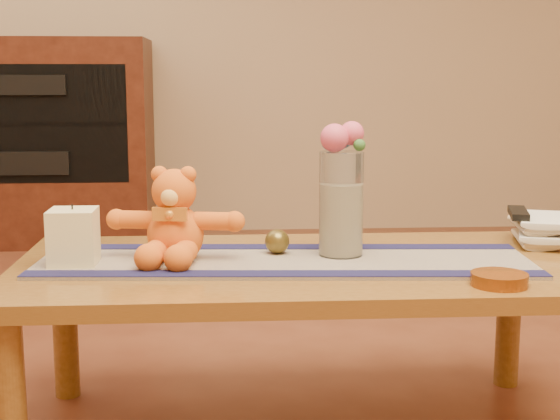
{
  "coord_description": "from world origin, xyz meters",
  "views": [
    {
      "loc": [
        -0.17,
        -1.91,
        0.9
      ],
      "look_at": [
        -0.05,
        0.0,
        0.58
      ],
      "focal_mm": 51.18,
      "sensor_mm": 36.0,
      "label": 1
    }
  ],
  "objects": [
    {
      "name": "teddy_bear",
      "position": [
        -0.31,
        0.02,
        0.57
      ],
      "size": [
        0.36,
        0.31,
        0.22
      ],
      "primitive_type": null,
      "rotation": [
        0.0,
        0.0,
        -0.17
      ],
      "color": "orange",
      "rests_on": "persian_runner"
    },
    {
      "name": "runner_border_far",
      "position": [
        -0.03,
        0.14,
        0.46
      ],
      "size": [
        1.2,
        0.14,
        0.0
      ],
      "primitive_type": "cube",
      "rotation": [
        0.0,
        0.0,
        -0.06
      ],
      "color": "#15143E",
      "rests_on": "persian_runner"
    },
    {
      "name": "book_upper",
      "position": [
        0.61,
        0.19,
        0.5
      ],
      "size": [
        0.2,
        0.25,
        0.02
      ],
      "primitive_type": "imported",
      "rotation": [
        0.0,
        0.0,
        -0.16
      ],
      "color": "beige",
      "rests_on": "book_lower"
    },
    {
      "name": "coffee_table_top",
      "position": [
        0.0,
        0.0,
        0.43
      ],
      "size": [
        1.4,
        0.7,
        0.04
      ],
      "primitive_type": "cube",
      "color": "brown",
      "rests_on": "floor"
    },
    {
      "name": "blue_flower_back",
      "position": [
        0.12,
        0.07,
        0.75
      ],
      "size": [
        0.04,
        0.04,
        0.04
      ],
      "primitive_type": "sphere",
      "color": "#5370B5",
      "rests_on": "glass_vase"
    },
    {
      "name": "stereo_upper",
      "position": [
        -1.2,
        2.35,
        0.86
      ],
      "size": [
        0.42,
        0.28,
        0.1
      ],
      "primitive_type": "cube",
      "color": "black",
      "rests_on": "media_cabinet"
    },
    {
      "name": "table_leg_bl",
      "position": [
        -0.64,
        0.29,
        0.21
      ],
      "size": [
        0.07,
        0.07,
        0.41
      ],
      "primitive_type": "cylinder",
      "color": "brown",
      "rests_on": "floor"
    },
    {
      "name": "book_lower",
      "position": [
        0.62,
        0.18,
        0.48
      ],
      "size": [
        0.23,
        0.27,
        0.02
      ],
      "primitive_type": "imported",
      "rotation": [
        0.0,
        0.0,
        -0.35
      ],
      "color": "beige",
      "rests_on": "book_bottom"
    },
    {
      "name": "cabinet_cavity",
      "position": [
        -1.2,
        2.25,
        0.66
      ],
      "size": [
        1.02,
        0.03,
        0.61
      ],
      "primitive_type": "cube",
      "color": "black",
      "rests_on": "media_cabinet"
    },
    {
      "name": "blue_flower_side",
      "position": [
        0.08,
        0.05,
        0.74
      ],
      "size": [
        0.04,
        0.04,
        0.04
      ],
      "primitive_type": "sphere",
      "color": "#5370B5",
      "rests_on": "glass_vase"
    },
    {
      "name": "pillar_candle",
      "position": [
        -0.55,
        -0.02,
        0.52
      ],
      "size": [
        0.11,
        0.11,
        0.13
      ],
      "primitive_type": "cube",
      "rotation": [
        0.0,
        0.0,
        0.0
      ],
      "color": "beige",
      "rests_on": "persian_runner"
    },
    {
      "name": "runner_border_near",
      "position": [
        -0.05,
        -0.15,
        0.46
      ],
      "size": [
        1.2,
        0.14,
        0.0
      ],
      "primitive_type": "cube",
      "rotation": [
        0.0,
        0.0,
        -0.06
      ],
      "color": "#15143E",
      "rests_on": "persian_runner"
    },
    {
      "name": "rose_left",
      "position": [
        0.09,
        0.02,
        0.75
      ],
      "size": [
        0.07,
        0.07,
        0.07
      ],
      "primitive_type": "sphere",
      "color": "#D34A6E",
      "rests_on": "glass_vase"
    },
    {
      "name": "rose_right",
      "position": [
        0.13,
        0.04,
        0.76
      ],
      "size": [
        0.06,
        0.06,
        0.06
      ],
      "primitive_type": "sphere",
      "color": "#D34A6E",
      "rests_on": "glass_vase"
    },
    {
      "name": "media_cabinet",
      "position": [
        -1.2,
        2.48,
        0.55
      ],
      "size": [
        1.2,
        0.5,
        1.1
      ],
      "primitive_type": "cube",
      "color": "#33130B",
      "rests_on": "floor"
    },
    {
      "name": "table_leg_br",
      "position": [
        0.64,
        0.29,
        0.21
      ],
      "size": [
        0.07,
        0.07,
        0.41
      ],
      "primitive_type": "cylinder",
      "color": "brown",
      "rests_on": "floor"
    },
    {
      "name": "book_top",
      "position": [
        0.62,
        0.18,
        0.52
      ],
      "size": [
        0.23,
        0.26,
        0.02
      ],
      "primitive_type": "imported",
      "rotation": [
        0.0,
        0.0,
        -0.31
      ],
      "color": "beige",
      "rests_on": "book_upper"
    },
    {
      "name": "amber_dish",
      "position": [
        0.41,
        -0.25,
        0.46
      ],
      "size": [
        0.14,
        0.14,
        0.03
      ],
      "primitive_type": "cylinder",
      "rotation": [
        0.0,
        0.0,
        -0.14
      ],
      "color": "#BF5914",
      "rests_on": "coffee_table_top"
    },
    {
      "name": "table_leg_fl",
      "position": [
        -0.64,
        -0.29,
        0.21
      ],
      "size": [
        0.07,
        0.07,
        0.41
      ],
      "primitive_type": "cylinder",
      "color": "brown",
      "rests_on": "floor"
    },
    {
      "name": "tv_remote",
      "position": [
        0.61,
        0.18,
        0.54
      ],
      "size": [
        0.08,
        0.17,
        0.02
      ],
      "primitive_type": "cube",
      "rotation": [
        0.0,
        0.0,
        -0.26
      ],
      "color": "black",
      "rests_on": "book_top"
    },
    {
      "name": "potpourri_fill",
      "position": [
        0.11,
        0.03,
        0.55
      ],
      "size": [
        0.09,
        0.09,
        0.18
      ],
      "primitive_type": "cylinder",
      "color": "beige",
      "rests_on": "glass_vase"
    },
    {
      "name": "persian_runner",
      "position": [
        -0.04,
        -0.01,
        0.45
      ],
      "size": [
        1.22,
        0.43,
        0.01
      ],
      "primitive_type": "cube",
      "rotation": [
        0.0,
        0.0,
        -0.06
      ],
      "color": "#231B4D",
      "rests_on": "coffee_table_top"
    },
    {
      "name": "bronze_ball",
      "position": [
        -0.05,
        0.06,
        0.49
      ],
      "size": [
        0.08,
        0.08,
        0.06
      ],
      "primitive_type": "sphere",
      "rotation": [
        0.0,
        0.0,
        0.4
      ],
      "color": "brown",
      "rests_on": "persian_runner"
    },
    {
      "name": "cabinet_shelf",
      "position": [
        -1.2,
        2.33,
        0.66
      ],
      "size": [
        1.02,
        0.2,
        0.02
      ],
      "primitive_type": "cube",
      "color": "#33130B",
      "rests_on": "media_cabinet"
    },
    {
      "name": "book_bottom",
      "position": [
        0.61,
        0.19,
        0.46
      ],
      "size": [
        0.21,
        0.25,
        0.02
      ],
      "primitive_type": "imported",
      "rotation": [
        0.0,
        0.0,
        -0.21
      ],
      "color": "beige",
      "rests_on": "coffee_table_top"
    },
    {
      "name": "candle_wick",
      "position": [
        -0.55,
        -0.02,
        0.6
      ],
      "size": [
        0.0,
        0.0,
        0.01
      ],
      "primitive_type": "cylinder",
      "rotation": [
        0.0,
        0.0,
        0.0
      ],
      "color": "black",
      "rests_on": "pillar_candle"
    },
    {
      "name": "glass_vase",
      "position": [
        0.11,
        0.03,
        0.59
      ],
      "size": [
        0.11,
        0.11,
        0.26
      ],
      "primitive_type": "cylinder",
      "color": "silver",
      "rests_on": "persian_runner"
    },
    {
      "name": "stereo_lower",
      "position": [
        -1.2,
        2.35,
        0.46
      ],
      "size": [
        0.42,
        0.28,
        0.12
      ],
      "primitive_type": "cube",
      "color": "black",
      "rests_on": "media_cabinet"
    },
    {
      "name": "leaf_sprig",
      "position": [
        0.15,
        0.01,
        0.74
      ],
      "size": [
        0.03,
        0.03,
        0.03
      ],
      "primitive_type": "sphere",
      "color": "#33662D",
      "rests_on": "glass_vase"
    }
  ]
}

